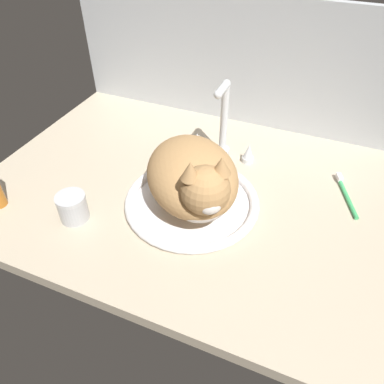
{
  "coord_description": "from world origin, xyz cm",
  "views": [
    {
      "loc": [
        29.36,
        -65.74,
        63.86
      ],
      "look_at": [
        4.29,
        -5.55,
        7.0
      ],
      "focal_mm": 34.38,
      "sensor_mm": 36.0,
      "label": 1
    }
  ],
  "objects_px": {
    "sink_basin": "(192,201)",
    "toothbrush": "(346,194)",
    "faucet": "(223,131)",
    "cat": "(194,178)",
    "metal_jar": "(73,207)"
  },
  "relations": [
    {
      "from": "cat",
      "to": "toothbrush",
      "type": "height_order",
      "value": "cat"
    },
    {
      "from": "metal_jar",
      "to": "faucet",
      "type": "bearing_deg",
      "value": 57.07
    },
    {
      "from": "cat",
      "to": "metal_jar",
      "type": "distance_m",
      "value": 0.28
    },
    {
      "from": "toothbrush",
      "to": "faucet",
      "type": "bearing_deg",
      "value": 173.33
    },
    {
      "from": "cat",
      "to": "metal_jar",
      "type": "height_order",
      "value": "cat"
    },
    {
      "from": "faucet",
      "to": "metal_jar",
      "type": "relative_size",
      "value": 3.35
    },
    {
      "from": "sink_basin",
      "to": "metal_jar",
      "type": "relative_size",
      "value": 4.78
    },
    {
      "from": "sink_basin",
      "to": "toothbrush",
      "type": "xyz_separation_m",
      "value": [
        0.34,
        0.17,
        -0.0
      ]
    },
    {
      "from": "cat",
      "to": "faucet",
      "type": "bearing_deg",
      "value": 92.69
    },
    {
      "from": "sink_basin",
      "to": "faucet",
      "type": "relative_size",
      "value": 1.43
    },
    {
      "from": "sink_basin",
      "to": "metal_jar",
      "type": "distance_m",
      "value": 0.28
    },
    {
      "from": "faucet",
      "to": "cat",
      "type": "distance_m",
      "value": 0.23
    },
    {
      "from": "sink_basin",
      "to": "faucet",
      "type": "distance_m",
      "value": 0.23
    },
    {
      "from": "sink_basin",
      "to": "metal_jar",
      "type": "xyz_separation_m",
      "value": [
        -0.23,
        -0.15,
        0.02
      ]
    },
    {
      "from": "sink_basin",
      "to": "faucet",
      "type": "xyz_separation_m",
      "value": [
        -0.0,
        0.21,
        0.07
      ]
    }
  ]
}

